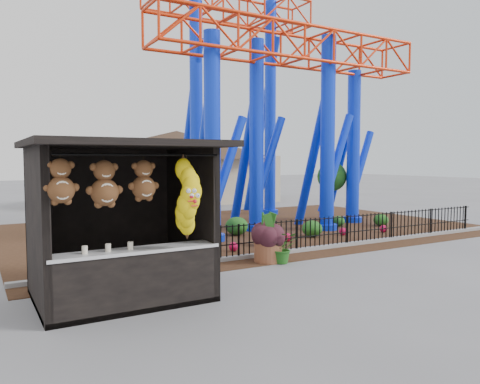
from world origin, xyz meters
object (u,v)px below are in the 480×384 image
prize_booth (124,223)px  potted_plant (282,247)px  roller_coaster (266,70)px  terracotta_planter (268,251)px

prize_booth → potted_plant: prize_booth is taller
roller_coaster → terracotta_planter: bearing=-122.7°
prize_booth → potted_plant: (4.59, 1.15, -1.11)m
roller_coaster → terracotta_planter: size_ratio=14.51×
prize_booth → potted_plant: size_ratio=4.12×
terracotta_planter → potted_plant: bearing=-51.7°
potted_plant → terracotta_planter: bearing=153.1°
terracotta_planter → roller_coaster: bearing=57.3°
terracotta_planter → potted_plant: (0.25, -0.31, 0.12)m
terracotta_planter → potted_plant: size_ratio=0.89×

